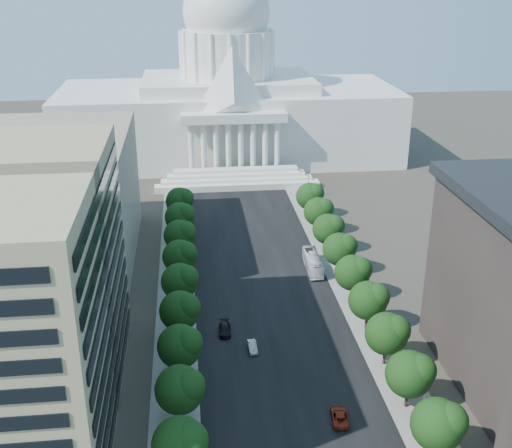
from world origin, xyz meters
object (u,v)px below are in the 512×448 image
object	(u,v)px
car_dark_b	(225,329)
car_red	(340,417)
city_bus	(313,262)
car_silver	(252,347)

from	to	relation	value
car_dark_b	car_red	bearing A→B (deg)	-57.21
car_red	city_bus	size ratio (longest dim) A/B	0.42
car_red	car_dark_b	world-z (taller)	car_dark_b
car_dark_b	city_bus	distance (m)	33.82
car_red	city_bus	world-z (taller)	city_bus
car_dark_b	city_bus	bearing A→B (deg)	51.58
car_silver	car_red	xyz separation A→B (m)	(11.43, -21.12, 0.05)
car_dark_b	city_bus	world-z (taller)	city_bus
city_bus	car_silver	bearing A→B (deg)	-117.03
city_bus	car_red	bearing A→B (deg)	-94.89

